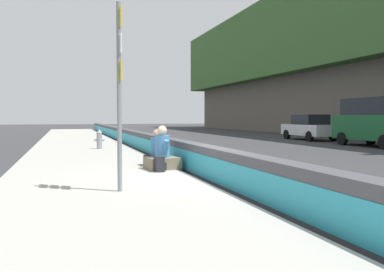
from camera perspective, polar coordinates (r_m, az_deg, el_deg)
name	(u,v)px	position (r m, az deg, el deg)	size (l,w,h in m)	color
ground_plane	(212,182)	(10.04, 2.81, -6.41)	(160.00, 160.00, 0.00)	#353538
sidewalk_strip	(100,184)	(9.47, -12.55, -6.59)	(80.00, 4.40, 0.14)	#A8A59E
jersey_barrier	(212,164)	(9.98, 2.79, -4.00)	(76.00, 0.45, 0.85)	#47474C
route_sign_post	(119,82)	(8.04, -9.98, 7.28)	(0.44, 0.09, 3.60)	gray
fire_hydrant	(99,139)	(18.84, -12.66, -0.45)	(0.26, 0.46, 0.88)	gray
seated_person_foreground	(162,155)	(11.35, -4.13, -2.76)	(0.86, 0.96, 1.19)	#706651
seated_person_middle	(157,154)	(12.24, -4.87, -2.56)	(0.74, 0.84, 1.06)	black
backpack	(160,164)	(10.81, -4.46, -3.98)	(0.32, 0.28, 0.40)	#232328
parked_car_third	(378,121)	(23.53, 24.29, 1.85)	(5.14, 2.18, 2.56)	#145128
parked_car_fourth	(309,127)	(28.80, 15.89, 1.10)	(4.53, 2.02, 1.71)	silver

